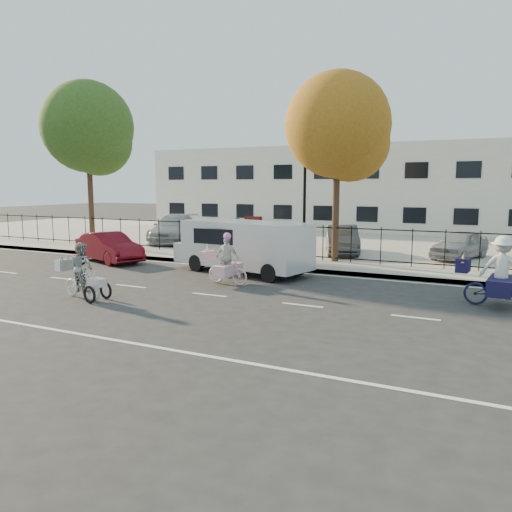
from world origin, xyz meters
The scene contains 21 objects.
ground centered at (0.00, 0.00, 0.00)m, with size 120.00×120.00×0.00m, color #333334.
road_markings centered at (0.00, 0.00, 0.01)m, with size 60.00×9.52×0.01m, color silver, non-canonical shape.
curb centered at (0.00, 5.05, 0.07)m, with size 60.00×0.10×0.15m, color #A8A399.
sidewalk centered at (0.00, 6.10, 0.07)m, with size 60.00×2.20×0.15m, color #A8A399.
parking_lot centered at (0.00, 15.00, 0.07)m, with size 60.00×15.60×0.15m, color #A8A399.
iron_fence centered at (0.00, 7.20, 0.90)m, with size 58.00×0.06×1.50m, color black, non-canonical shape.
building centered at (0.00, 25.00, 3.00)m, with size 34.00×10.00×6.00m, color silver.
lamppost centered at (0.50, 6.80, 3.11)m, with size 0.36×0.36×4.33m.
street_sign centered at (-1.85, 6.80, 1.42)m, with size 0.85×0.06×1.80m.
zebra_trike centered at (-3.12, -1.97, 0.64)m, with size 1.93×0.92×1.65m.
unicorn_bike centered at (-0.33, 1.67, 0.64)m, with size 1.73×1.21×1.74m.
bull_bike centered at (7.86, 2.14, 0.78)m, with size 2.13×1.47×1.95m.
white_van centered at (-0.81, 3.80, 1.08)m, with size 5.82×2.93×1.95m.
red_sedan centered at (-7.32, 3.80, 0.63)m, with size 1.34×3.85×1.27m, color #580A13.
pedestrian centered at (-2.66, 6.80, 1.02)m, with size 0.63×0.41×1.73m, color black.
lot_car_a centered at (-8.41, 10.24, 0.89)m, with size 2.07×5.08×1.47m, color #9DA0A4.
lot_car_b centered at (-6.26, 10.47, 0.73)m, with size 1.94×4.21×1.17m, color silver.
lot_car_c centered at (1.28, 9.75, 0.80)m, with size 1.38×3.95×1.30m, color #45484C.
lot_car_d centered at (6.32, 10.27, 0.76)m, with size 1.44×3.59×1.22m, color #95979C.
tree_west centered at (-11.48, 7.36, 6.04)m, with size 4.70×4.70×8.62m.
tree_mid centered at (1.83, 7.36, 5.48)m, with size 4.27×4.27×7.83m.
Camera 1 is at (7.68, -12.66, 3.30)m, focal length 35.00 mm.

